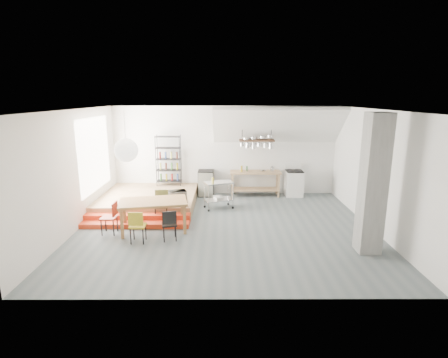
{
  "coord_description": "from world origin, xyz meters",
  "views": [
    {
      "loc": [
        -0.06,
        -9.06,
        3.53
      ],
      "look_at": [
        -0.03,
        0.8,
        1.19
      ],
      "focal_mm": 28.0,
      "sensor_mm": 36.0,
      "label": 1
    }
  ],
  "objects_px": {
    "stove": "(294,183)",
    "dining_table": "(153,204)",
    "rolling_cart": "(219,191)",
    "mini_fridge": "(206,183)"
  },
  "relations": [
    {
      "from": "stove",
      "to": "dining_table",
      "type": "bearing_deg",
      "value": -142.77
    },
    {
      "from": "dining_table",
      "to": "rolling_cart",
      "type": "distance_m",
      "value": 2.57
    },
    {
      "from": "stove",
      "to": "rolling_cart",
      "type": "xyz_separation_m",
      "value": [
        -2.7,
        -1.45,
        0.09
      ]
    },
    {
      "from": "mini_fridge",
      "to": "rolling_cart",
      "type": "bearing_deg",
      "value": -72.25
    },
    {
      "from": "stove",
      "to": "dining_table",
      "type": "xyz_separation_m",
      "value": [
        -4.42,
        -3.36,
        0.26
      ]
    },
    {
      "from": "rolling_cart",
      "to": "dining_table",
      "type": "bearing_deg",
      "value": -151.78
    },
    {
      "from": "dining_table",
      "to": "rolling_cart",
      "type": "bearing_deg",
      "value": 37.12
    },
    {
      "from": "stove",
      "to": "dining_table",
      "type": "relative_size",
      "value": 0.62
    },
    {
      "from": "stove",
      "to": "rolling_cart",
      "type": "relative_size",
      "value": 1.18
    },
    {
      "from": "dining_table",
      "to": "mini_fridge",
      "type": "xyz_separation_m",
      "value": [
        1.24,
        3.4,
        -0.28
      ]
    }
  ]
}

